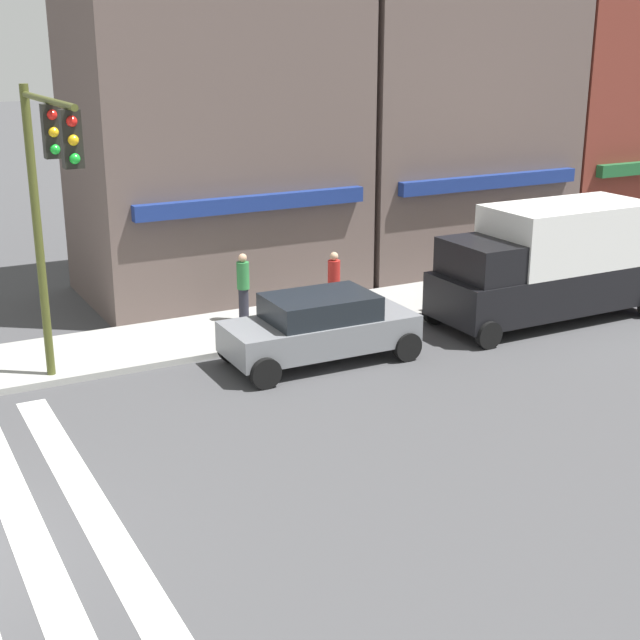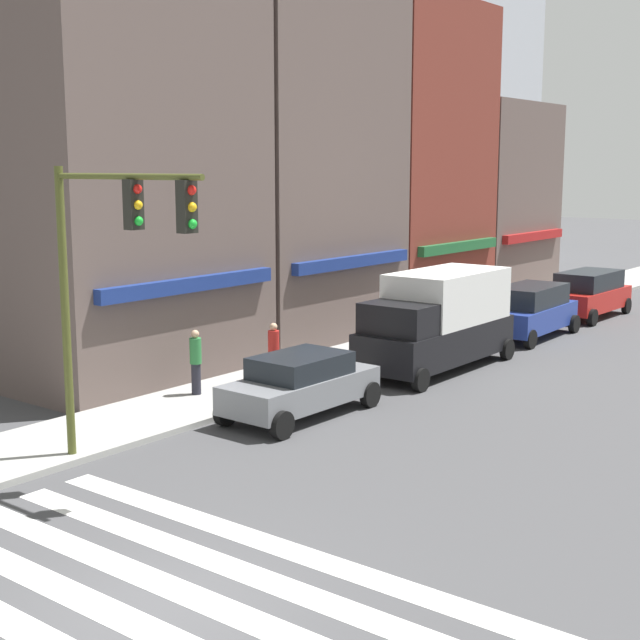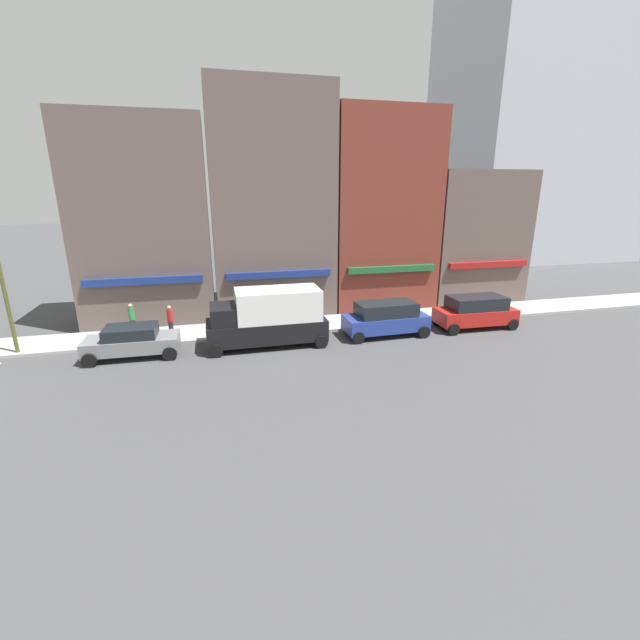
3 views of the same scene
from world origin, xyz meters
TOP-DOWN VIEW (x-y plane):
  - storefront_row at (19.60, 11.50)m, footprint 29.66×5.30m
  - tower_distant at (50.67, 29.45)m, footprint 20.62×14.90m
  - sedan_grey at (8.98, 4.70)m, footprint 4.43×2.02m
  - box_truck_black at (15.74, 4.70)m, footprint 6.21×2.42m
  - suv_blue at (22.37, 4.70)m, footprint 4.75×2.12m
  - suv_red at (28.11, 4.70)m, footprint 4.75×2.12m
  - pedestrian_green_top at (8.50, 7.96)m, footprint 0.32×0.32m
  - pedestrian_red_jacket at (10.62, 7.02)m, footprint 0.32×0.32m

SIDE VIEW (x-z plane):
  - sedan_grey at x=8.98m, z-range 0.05..1.64m
  - suv_blue at x=22.37m, z-range 0.06..2.00m
  - suv_red at x=28.11m, z-range 0.06..2.00m
  - pedestrian_green_top at x=8.50m, z-range 0.19..1.96m
  - pedestrian_red_jacket at x=10.62m, z-range 0.19..1.96m
  - box_truck_black at x=15.74m, z-range 0.07..3.11m
  - storefront_row at x=19.60m, z-range -0.84..13.18m
  - tower_distant at x=50.67m, z-range 0.00..46.29m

